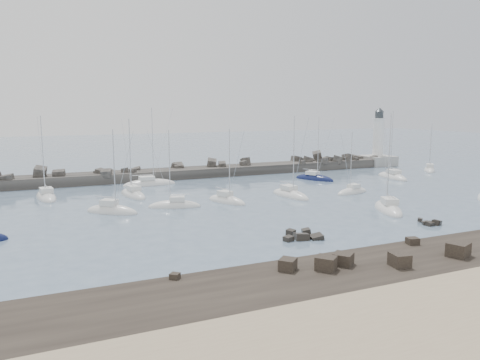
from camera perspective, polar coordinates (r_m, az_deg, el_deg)
name	(u,v)px	position (r m, az deg, el deg)	size (l,w,h in m)	color
ground	(287,216)	(60.95, 5.78, -4.36)	(400.00, 400.00, 0.00)	slate
rock_shelf	(417,268)	(44.31, 20.74, -9.95)	(140.00, 12.00, 2.06)	black
rock_cluster_near	(303,237)	(50.81, 7.75, -6.87)	(4.56, 3.90, 1.21)	black
rock_cluster_far	(431,223)	(60.53, 22.30, -4.92)	(2.32, 2.85, 1.11)	black
breakwater	(158,177)	(93.10, -9.97, 0.34)	(115.00, 7.20, 5.55)	#33302D
lighthouse	(378,153)	(118.29, 16.43, 3.23)	(7.00, 7.00, 14.60)	#9A9995
sailboat_1	(46,197)	(78.00, -22.54, -1.98)	(3.70, 8.88, 13.72)	white
sailboat_3	(133,195)	(75.80, -12.90, -1.82)	(3.88, 8.56, 13.21)	white
sailboat_4	(149,184)	(85.94, -10.98, -0.53)	(9.64, 3.25, 14.94)	white
sailboat_5	(175,206)	(66.37, -7.95, -3.19)	(7.71, 4.57, 11.76)	white
sailboat_6	(290,196)	(74.08, 6.14, -1.90)	(3.72, 8.88, 13.70)	white
sailboat_7	(388,210)	(66.61, 17.62, -3.47)	(6.27, 9.23, 14.22)	white
sailboat_8	(314,179)	(91.99, 9.04, 0.13)	(5.94, 8.60, 13.17)	#0F1740
sailboat_9	(352,192)	(78.67, 13.52, -1.47)	(7.07, 3.57, 10.85)	white
sailboat_10	(392,177)	(97.45, 18.07, 0.29)	(4.08, 9.34, 14.32)	white
sailboat_12	(429,171)	(110.87, 22.09, 1.07)	(6.34, 6.69, 11.44)	white
sailboat_13	(112,212)	(64.52, -15.36, -3.75)	(7.22, 6.58, 12.15)	white
sailboat_14	(227,201)	(69.15, -1.64, -2.61)	(4.89, 7.66, 11.85)	white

